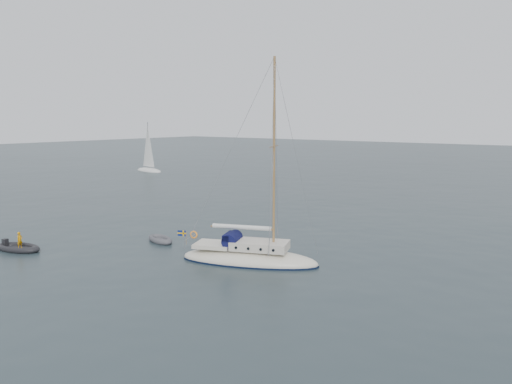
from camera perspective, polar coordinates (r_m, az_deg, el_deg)
The scene contains 5 objects.
ground at distance 29.80m, azimuth -0.51°, elevation -8.09°, with size 300.00×300.00×0.00m, color black.
sailboat at distance 29.62m, azimuth -0.77°, elevation -6.31°, with size 8.72×2.62×12.42m.
dinghy at distance 35.28m, azimuth -10.88°, elevation -5.34°, with size 2.64×1.19×0.38m.
rib at distance 35.94m, azimuth -25.54°, elevation -5.72°, with size 3.37×1.53×1.24m.
distant_yacht_a at distance 81.92m, azimuth -12.22°, elevation 4.81°, with size 6.30×3.36×8.34m.
Camera 1 is at (17.41, -22.66, 8.47)m, focal length 35.00 mm.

